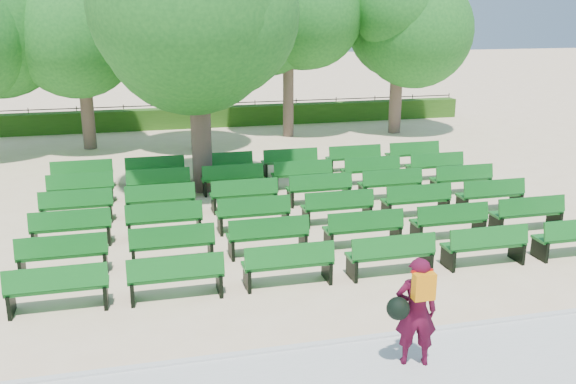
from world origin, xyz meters
The scene contains 8 objects.
ground centered at (0.00, 0.00, 0.00)m, with size 120.00×120.00×0.00m, color beige.
curb centered at (0.00, -6.25, 0.05)m, with size 30.00×0.12×0.10m, color silver.
hedge centered at (0.00, 14.00, 0.45)m, with size 26.00×0.70×0.90m, color #2A5716.
fence centered at (0.00, 14.40, 0.00)m, with size 26.00×0.10×1.02m, color black, non-canonical shape.
tree_line centered at (0.00, 10.00, 0.00)m, with size 21.80×6.80×7.04m, color #1F6E20, non-canonical shape.
bench_array centered at (1.12, 0.46, 0.09)m, with size 1.82×0.65×1.13m.
tree_among centered at (-0.77, 3.45, 4.70)m, with size 5.20×5.20×7.07m.
person centered at (1.15, -7.13, 0.96)m, with size 0.85×0.56×1.73m.
Camera 1 is at (-2.81, -15.10, 5.32)m, focal length 40.00 mm.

